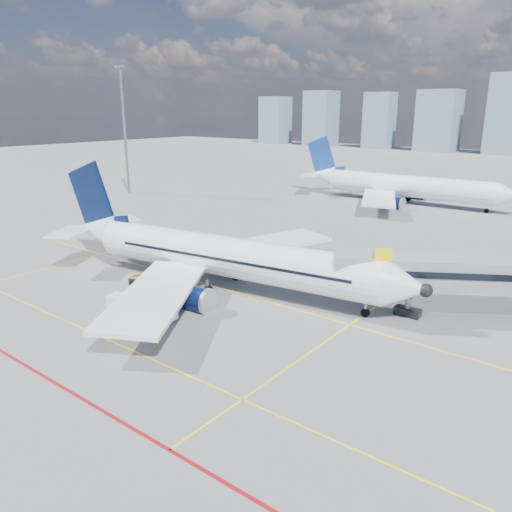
# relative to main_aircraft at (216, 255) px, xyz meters

# --- Properties ---
(ground) EXTENTS (420.00, 420.00, 0.00)m
(ground) POSITION_rel_main_aircraft_xyz_m (1.08, -8.22, -3.22)
(ground) COLOR gray
(ground) RESTS_ON ground
(apron_markings) EXTENTS (90.00, 35.12, 0.01)m
(apron_markings) POSITION_rel_main_aircraft_xyz_m (0.50, -12.13, -3.21)
(apron_markings) COLOR #FCEB0D
(apron_markings) RESTS_ON ground
(jet_bridge) EXTENTS (23.55, 15.78, 6.30)m
(jet_bridge) POSITION_rel_main_aircraft_xyz_m (24.59, 8.69, 0.52)
(jet_bridge) COLOR gray
(jet_bridge) RESTS_ON ground
(floodlight_mast_nw) EXTENTS (3.20, 0.61, 25.45)m
(floodlight_mast_nw) POSITION_rel_main_aircraft_xyz_m (-53.92, 31.78, 10.37)
(floodlight_mast_nw) COLOR slate
(floodlight_mast_nw) RESTS_ON ground
(main_aircraft) EXTENTS (40.76, 35.39, 11.94)m
(main_aircraft) POSITION_rel_main_aircraft_xyz_m (0.00, 0.00, 0.00)
(main_aircraft) COLOR white
(main_aircraft) RESTS_ON ground
(second_aircraft) EXTENTS (42.01, 36.62, 12.24)m
(second_aircraft) POSITION_rel_main_aircraft_xyz_m (-4.15, 56.02, -0.00)
(second_aircraft) COLOR white
(second_aircraft) RESTS_ON ground
(baggage_tug) EXTENTS (2.29, 1.43, 1.55)m
(baggage_tug) POSITION_rel_main_aircraft_xyz_m (2.01, -8.94, -2.48)
(baggage_tug) COLOR white
(baggage_tug) RESTS_ON ground
(cargo_dolly) EXTENTS (3.34, 2.08, 1.70)m
(cargo_dolly) POSITION_rel_main_aircraft_xyz_m (-1.35, -10.21, -2.29)
(cargo_dolly) COLOR black
(cargo_dolly) RESTS_ON ground
(belt_loader) EXTENTS (5.67, 3.37, 2.33)m
(belt_loader) POSITION_rel_main_aircraft_xyz_m (-5.33, -3.92, -2.62)
(belt_loader) COLOR black
(belt_loader) RESTS_ON ground
(ramp_worker) EXTENTS (0.50, 0.67, 1.68)m
(ramp_worker) POSITION_rel_main_aircraft_xyz_m (5.46, -12.68, -2.38)
(ramp_worker) COLOR yellow
(ramp_worker) RESTS_ON ground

